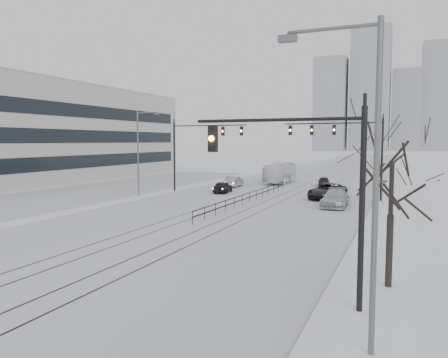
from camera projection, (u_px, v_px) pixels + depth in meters
road at (313, 178)px, 69.09m from camera, size 22.00×260.00×0.02m
sidewalk_east at (405, 181)px, 63.86m from camera, size 5.00×260.00×0.16m
curb at (387, 180)px, 64.81m from camera, size 0.10×260.00×0.12m
parking_strip at (110, 188)px, 53.86m from camera, size 14.00×60.00×0.03m
tram_rails at (278, 191)px, 50.72m from camera, size 5.30×180.00×0.01m
office_building at (2, 132)px, 60.20m from camera, size 20.20×62.20×14.11m
skyline at (394, 99)px, 260.63m from camera, size 96.00×48.00×72.00m
traffic_mast_near at (314, 179)px, 14.94m from camera, size 6.10×0.37×7.00m
traffic_mast_ne at (346, 142)px, 42.48m from camera, size 9.60×0.37×8.00m
traffic_mast_nw at (197, 144)px, 49.86m from camera, size 9.10×0.37×8.00m
street_light_east at (364, 166)px, 11.39m from camera, size 2.73×0.25×9.00m
street_light_west at (140, 147)px, 45.81m from camera, size 2.73×0.25×9.00m
bare_tree at (392, 177)px, 16.77m from camera, size 4.40×4.40×6.10m
median_fence at (250, 197)px, 41.50m from camera, size 0.06×24.00×1.00m
street_sign at (383, 189)px, 38.68m from camera, size 0.70×0.06×2.40m
sedan_sb_inner at (223, 187)px, 49.36m from camera, size 2.02×3.99×1.30m
sedan_sb_outer at (234, 182)px, 55.76m from camera, size 1.74×4.24×1.37m
sedan_nb_front at (327, 191)px, 44.13m from camera, size 3.63×6.06×1.58m
sedan_nb_right at (335, 198)px, 38.79m from camera, size 2.32×5.36×1.54m
sedan_nb_far at (324, 182)px, 56.22m from camera, size 2.11×3.81×1.23m
box_truck at (280, 173)px, 61.03m from camera, size 2.51×9.96×2.76m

